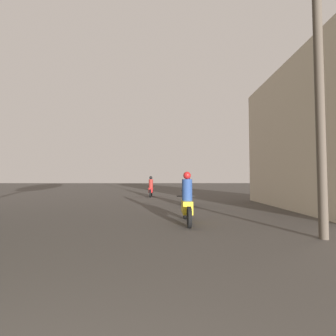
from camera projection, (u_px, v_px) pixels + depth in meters
The scene contains 5 objects.
motorcycle_yellow at pixel (187, 202), 7.07m from camera, with size 0.60×2.04×1.61m.
motorcycle_black at pixel (188, 194), 11.53m from camera, with size 0.60×1.89×1.44m.
motorcycle_red at pixel (151, 188), 16.95m from camera, with size 0.60×1.99×1.55m.
building_right_near at pixel (323, 138), 10.51m from camera, with size 4.05×7.78×6.61m.
utility_pole_near at pixel (319, 79), 5.35m from camera, with size 1.60×0.20×7.24m.
Camera 1 is at (0.81, -0.11, 1.42)m, focal length 24.00 mm.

